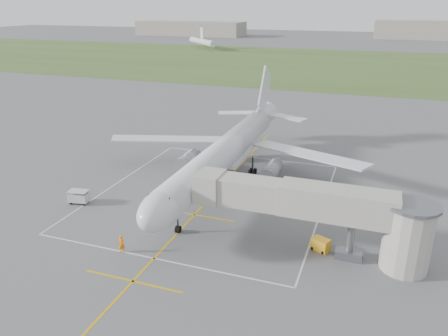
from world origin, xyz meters
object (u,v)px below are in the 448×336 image
(baggage_cart, at_px, (79,197))
(ramp_worker_wing, at_px, (195,179))
(jet_bridge, at_px, (329,212))
(gpu_unit, at_px, (321,245))
(ramp_worker_nose, at_px, (122,244))
(airliner, at_px, (225,152))

(baggage_cart, height_order, ramp_worker_wing, baggage_cart)
(jet_bridge, distance_m, gpu_unit, 4.17)
(ramp_worker_nose, xyz_separation_m, ramp_worker_wing, (0.01, 18.39, -0.12))
(ramp_worker_wing, bearing_deg, baggage_cart, 62.05)
(jet_bridge, bearing_deg, ramp_worker_wing, 148.48)
(gpu_unit, distance_m, baggage_cart, 30.09)
(baggage_cart, relative_size, ramp_worker_wing, 1.59)
(ramp_worker_nose, bearing_deg, baggage_cart, 135.00)
(airliner, relative_size, ramp_worker_nose, 24.80)
(gpu_unit, relative_size, ramp_worker_wing, 1.26)
(airliner, distance_m, ramp_worker_wing, 5.59)
(jet_bridge, relative_size, gpu_unit, 11.39)
(jet_bridge, relative_size, ramp_worker_wing, 14.29)
(jet_bridge, relative_size, baggage_cart, 9.00)
(gpu_unit, relative_size, baggage_cart, 0.79)
(ramp_worker_nose, bearing_deg, airliner, 71.10)
(airliner, height_order, gpu_unit, airliner)
(jet_bridge, distance_m, ramp_worker_wing, 22.95)
(baggage_cart, height_order, ramp_worker_nose, ramp_worker_nose)
(airliner, xyz_separation_m, gpu_unit, (15.18, -13.69, -3.75))
(jet_bridge, bearing_deg, gpu_unit, 134.05)
(jet_bridge, xyz_separation_m, ramp_worker_nose, (-19.28, -6.57, -3.80))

